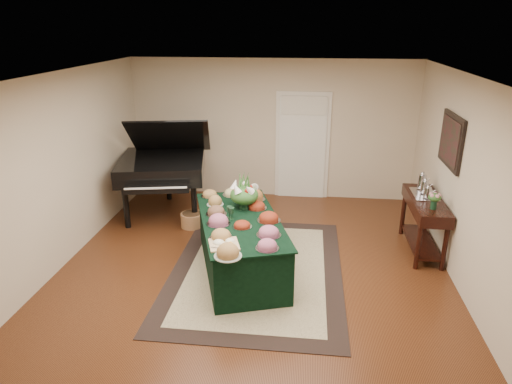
# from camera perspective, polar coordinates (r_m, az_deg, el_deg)

# --- Properties ---
(ground) EXTENTS (6.00, 6.00, 0.00)m
(ground) POSITION_cam_1_polar(r_m,az_deg,el_deg) (6.67, -0.30, -9.38)
(ground) COLOR black
(ground) RESTS_ON ground
(area_rug) EXTENTS (2.39, 3.35, 0.01)m
(area_rug) POSITION_cam_1_polar(r_m,az_deg,el_deg) (6.59, 0.10, -9.72)
(area_rug) COLOR black
(area_rug) RESTS_ON ground
(kitchen_doorway) EXTENTS (1.05, 0.07, 2.10)m
(kitchen_doorway) POSITION_cam_1_polar(r_m,az_deg,el_deg) (9.01, 5.80, 5.58)
(kitchen_doorway) COLOR silver
(kitchen_doorway) RESTS_ON ground
(buffet_table) EXTENTS (1.65, 2.41, 0.78)m
(buffet_table) POSITION_cam_1_polar(r_m,az_deg,el_deg) (6.45, -1.95, -6.52)
(buffet_table) COLOR black
(buffet_table) RESTS_ON ground
(food_platters) EXTENTS (1.33, 2.45, 0.13)m
(food_platters) POSITION_cam_1_polar(r_m,az_deg,el_deg) (6.28, -2.06, -2.91)
(food_platters) COLOR silver
(food_platters) RESTS_ON buffet_table
(cutting_board) EXTENTS (0.44, 0.44, 0.10)m
(cutting_board) POSITION_cam_1_polar(r_m,az_deg,el_deg) (5.58, -4.05, -6.26)
(cutting_board) COLOR tan
(cutting_board) RESTS_ON buffet_table
(green_goblets) EXTENTS (0.12, 0.12, 0.18)m
(green_goblets) POSITION_cam_1_polar(r_m,az_deg,el_deg) (6.26, -3.19, -2.60)
(green_goblets) COLOR black
(green_goblets) RESTS_ON buffet_table
(floral_centerpiece) EXTENTS (0.43, 0.43, 0.43)m
(floral_centerpiece) POSITION_cam_1_polar(r_m,az_deg,el_deg) (6.56, -1.49, 0.05)
(floral_centerpiece) COLOR black
(floral_centerpiece) RESTS_ON buffet_table
(grand_piano) EXTENTS (1.79, 2.00, 1.80)m
(grand_piano) POSITION_cam_1_polar(r_m,az_deg,el_deg) (8.35, -11.57, 3.24)
(grand_piano) COLOR black
(grand_piano) RESTS_ON ground
(wicker_basket) EXTENTS (0.39, 0.39, 0.24)m
(wicker_basket) POSITION_cam_1_polar(r_m,az_deg,el_deg) (7.95, -8.00, -3.47)
(wicker_basket) COLOR #9F6A40
(wicker_basket) RESTS_ON ground
(mahogany_sideboard) EXTENTS (0.45, 1.37, 0.86)m
(mahogany_sideboard) POSITION_cam_1_polar(r_m,az_deg,el_deg) (7.30, 20.36, -2.22)
(mahogany_sideboard) COLOR black
(mahogany_sideboard) RESTS_ON ground
(tea_service) EXTENTS (0.34, 0.58, 0.30)m
(tea_service) POSITION_cam_1_polar(r_m,az_deg,el_deg) (7.38, 20.31, 0.61)
(tea_service) COLOR silver
(tea_service) RESTS_ON mahogany_sideboard
(pink_bouquet) EXTENTS (0.19, 0.19, 0.25)m
(pink_bouquet) POSITION_cam_1_polar(r_m,az_deg,el_deg) (6.83, 21.42, -0.70)
(pink_bouquet) COLOR black
(pink_bouquet) RESTS_ON mahogany_sideboard
(wall_painting) EXTENTS (0.05, 0.95, 0.75)m
(wall_painting) POSITION_cam_1_polar(r_m,az_deg,el_deg) (7.04, 23.20, 5.91)
(wall_painting) COLOR black
(wall_painting) RESTS_ON ground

